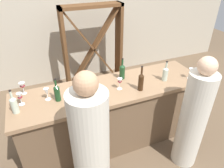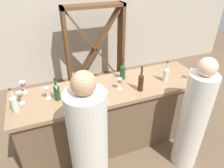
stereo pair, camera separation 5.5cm
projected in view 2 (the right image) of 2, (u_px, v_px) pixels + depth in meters
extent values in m
plane|color=brown|center=(112.00, 140.00, 3.17)|extent=(12.00, 12.00, 0.00)
cube|color=#B2A893|center=(74.00, 15.00, 4.18)|extent=(8.00, 0.10, 2.80)
cube|color=brown|center=(112.00, 117.00, 2.93)|extent=(2.45, 0.64, 0.92)
cube|color=#8C6B4C|center=(112.00, 89.00, 2.67)|extent=(2.53, 0.72, 0.05)
cube|color=brown|center=(67.00, 52.00, 3.94)|extent=(0.06, 0.28, 1.69)
cube|color=brown|center=(121.00, 45.00, 4.29)|extent=(0.06, 0.28, 1.69)
cube|color=brown|center=(93.00, 6.00, 3.69)|extent=(1.19, 0.28, 0.06)
cube|color=brown|center=(97.00, 83.00, 4.55)|extent=(1.19, 0.28, 0.06)
cube|color=brown|center=(95.00, 48.00, 4.12)|extent=(1.10, 0.20, 1.60)
cube|color=brown|center=(95.00, 48.00, 4.12)|extent=(1.10, 0.20, 1.60)
cylinder|color=#B7C6B2|center=(14.00, 105.00, 2.21)|extent=(0.07, 0.07, 0.17)
cone|color=#B7C6B2|center=(12.00, 97.00, 2.15)|extent=(0.07, 0.07, 0.03)
cylinder|color=#B7C6B2|center=(11.00, 93.00, 2.13)|extent=(0.03, 0.03, 0.07)
cylinder|color=black|center=(10.00, 89.00, 2.10)|extent=(0.03, 0.03, 0.01)
cylinder|color=#193D1E|center=(57.00, 93.00, 2.39)|extent=(0.07, 0.07, 0.17)
cone|color=#193D1E|center=(56.00, 86.00, 2.33)|extent=(0.07, 0.07, 0.03)
cylinder|color=#193D1E|center=(55.00, 82.00, 2.31)|extent=(0.02, 0.02, 0.07)
cylinder|color=black|center=(55.00, 79.00, 2.28)|extent=(0.03, 0.03, 0.01)
cylinder|color=#193D1E|center=(123.00, 73.00, 2.81)|extent=(0.08, 0.08, 0.18)
cone|color=#193D1E|center=(123.00, 66.00, 2.75)|extent=(0.08, 0.08, 0.04)
cylinder|color=#193D1E|center=(123.00, 62.00, 2.72)|extent=(0.03, 0.03, 0.08)
cylinder|color=black|center=(123.00, 59.00, 2.70)|extent=(0.03, 0.03, 0.01)
cylinder|color=#331E0F|center=(141.00, 83.00, 2.55)|extent=(0.07, 0.07, 0.20)
cone|color=#331E0F|center=(141.00, 75.00, 2.49)|extent=(0.07, 0.07, 0.04)
cylinder|color=#331E0F|center=(142.00, 71.00, 2.46)|extent=(0.02, 0.02, 0.08)
cylinder|color=black|center=(142.00, 67.00, 2.43)|extent=(0.03, 0.03, 0.01)
cylinder|color=#B7C6B2|center=(166.00, 75.00, 2.75)|extent=(0.07, 0.07, 0.17)
cone|color=#B7C6B2|center=(167.00, 69.00, 2.70)|extent=(0.07, 0.07, 0.03)
cylinder|color=#B7C6B2|center=(167.00, 65.00, 2.67)|extent=(0.03, 0.03, 0.07)
cylinder|color=black|center=(168.00, 62.00, 2.65)|extent=(0.03, 0.03, 0.01)
cylinder|color=white|center=(105.00, 102.00, 2.38)|extent=(0.06, 0.06, 0.00)
cylinder|color=white|center=(105.00, 100.00, 2.37)|extent=(0.01, 0.01, 0.06)
cone|color=white|center=(105.00, 95.00, 2.33)|extent=(0.06, 0.06, 0.08)
cylinder|color=white|center=(191.00, 79.00, 2.83)|extent=(0.07, 0.07, 0.00)
cylinder|color=white|center=(191.00, 77.00, 2.81)|extent=(0.01, 0.01, 0.07)
cone|color=white|center=(192.00, 72.00, 2.77)|extent=(0.07, 0.07, 0.08)
cylinder|color=white|center=(120.00, 89.00, 2.63)|extent=(0.06, 0.06, 0.00)
cylinder|color=white|center=(120.00, 86.00, 2.60)|extent=(0.01, 0.01, 0.08)
cone|color=white|center=(120.00, 81.00, 2.56)|extent=(0.06, 0.06, 0.07)
cone|color=maroon|center=(120.00, 83.00, 2.58)|extent=(0.05, 0.05, 0.03)
cylinder|color=white|center=(48.00, 98.00, 2.45)|extent=(0.07, 0.07, 0.00)
cylinder|color=white|center=(48.00, 96.00, 2.43)|extent=(0.01, 0.01, 0.06)
cone|color=white|center=(47.00, 91.00, 2.39)|extent=(0.06, 0.06, 0.09)
cylinder|color=white|center=(22.00, 103.00, 2.37)|extent=(0.07, 0.07, 0.00)
cylinder|color=white|center=(21.00, 100.00, 2.35)|extent=(0.01, 0.01, 0.07)
cone|color=white|center=(20.00, 95.00, 2.31)|extent=(0.06, 0.06, 0.08)
cone|color=maroon|center=(20.00, 97.00, 2.33)|extent=(0.05, 0.05, 0.02)
cylinder|color=white|center=(25.00, 92.00, 2.56)|extent=(0.06, 0.06, 0.00)
cylinder|color=white|center=(24.00, 89.00, 2.54)|extent=(0.01, 0.01, 0.08)
cone|color=white|center=(23.00, 84.00, 2.50)|extent=(0.07, 0.07, 0.07)
cone|color=maroon|center=(23.00, 86.00, 2.51)|extent=(0.06, 0.06, 0.03)
cylinder|color=beige|center=(89.00, 148.00, 2.16)|extent=(0.44, 0.44, 1.39)
sphere|color=tan|center=(84.00, 83.00, 1.74)|extent=(0.23, 0.23, 0.23)
cylinder|color=beige|center=(192.00, 123.00, 2.51)|extent=(0.39, 0.39, 1.35)
sphere|color=#D8AD8C|center=(208.00, 67.00, 2.10)|extent=(0.21, 0.21, 0.21)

